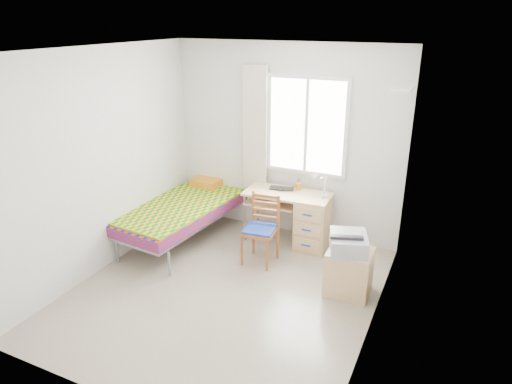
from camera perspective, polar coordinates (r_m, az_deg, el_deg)
floor at (r=5.27m, az=-3.80°, el=-12.19°), size 3.50×3.50×0.00m
ceiling at (r=4.41m, az=-4.64°, el=17.31°), size 3.50×3.50×0.00m
wall_back at (r=6.19m, az=3.70°, el=6.25°), size 3.20×0.00×3.20m
wall_left at (r=5.60m, az=-18.69°, el=3.52°), size 0.00×3.50×3.50m
wall_right at (r=4.19m, az=15.37°, el=-1.98°), size 0.00×3.50×3.50m
window at (r=6.01m, az=6.36°, el=8.16°), size 1.10×0.04×1.30m
curtain at (r=6.26m, az=-0.12°, el=7.86°), size 0.35×0.05×1.70m
floating_shelf at (r=5.33m, az=17.90°, el=12.18°), size 0.20×0.32×0.03m
bed at (r=6.35m, az=-8.69°, el=-1.84°), size 1.17×2.16×0.90m
desk at (r=6.06m, az=6.50°, el=-3.39°), size 1.16×0.57×0.71m
chair at (r=5.62m, az=0.78°, el=-4.12°), size 0.42×0.42×0.87m
cabinet at (r=5.19m, az=11.51°, el=-9.75°), size 0.49×0.44×0.52m
printer at (r=5.03m, az=11.48°, el=-6.18°), size 0.51×0.55×0.19m
laptop at (r=6.09m, az=3.16°, el=0.29°), size 0.36×0.27×0.03m
pen_cup at (r=6.14m, az=5.32°, el=0.74°), size 0.08×0.08×0.10m
task_lamp at (r=5.77m, az=7.78°, el=1.22°), size 0.21×0.31×0.37m
book at (r=6.13m, az=2.15°, el=-0.87°), size 0.20×0.24×0.02m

